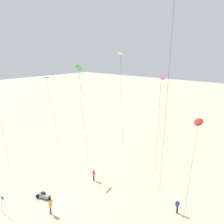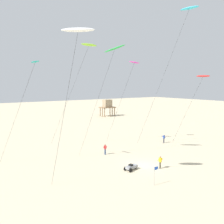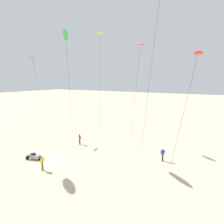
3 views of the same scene
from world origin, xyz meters
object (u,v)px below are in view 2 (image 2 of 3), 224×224
(kite_white, at_px, (78,30))
(kite_green, at_px, (114,50))
(kite_teal, at_px, (34,66))
(kite_cyan, at_px, (189,9))
(kite_magenta, at_px, (134,64))
(kite_flyer_middle, at_px, (160,162))
(beach_buggy, at_px, (131,167))
(kite_red, at_px, (203,77))
(kite_lime, at_px, (88,46))
(stilt_house, at_px, (107,105))
(kite_flyer_nearest, at_px, (105,149))
(marker_flag, at_px, (155,172))
(kite_flyer_furthest, at_px, (164,138))

(kite_white, bearing_deg, kite_green, 36.72)
(kite_teal, distance_m, kite_cyan, 27.30)
(kite_magenta, distance_m, kite_flyer_middle, 20.00)
(beach_buggy, bearing_deg, kite_white, -169.86)
(kite_red, bearing_deg, kite_flyer_middle, -162.53)
(kite_red, height_order, beach_buggy, kite_red)
(kite_red, bearing_deg, kite_lime, 148.99)
(kite_green, bearing_deg, kite_white, -143.28)
(kite_white, bearing_deg, kite_cyan, 12.96)
(kite_green, bearing_deg, stilt_house, 57.82)
(kite_lime, distance_m, kite_teal, 12.73)
(kite_teal, relative_size, kite_flyer_nearest, 8.49)
(kite_cyan, bearing_deg, marker_flag, -150.53)
(kite_red, bearing_deg, kite_teal, 169.20)
(kite_flyer_nearest, distance_m, marker_flag, 13.23)
(kite_white, relative_size, beach_buggy, 7.92)
(kite_white, relative_size, kite_teal, 1.18)
(kite_cyan, height_order, kite_flyer_furthest, kite_cyan)
(kite_green, xyz_separation_m, kite_flyer_nearest, (-0.05, 2.46, -15.16))
(kite_flyer_nearest, bearing_deg, kite_white, -134.49)
(kite_lime, relative_size, stilt_house, 3.13)
(kite_red, distance_m, stilt_house, 45.40)
(kite_red, xyz_separation_m, kite_teal, (-28.26, 5.39, 0.95))
(kite_red, height_order, kite_magenta, kite_magenta)
(kite_red, bearing_deg, kite_magenta, 137.68)
(kite_green, height_order, kite_lime, kite_lime)
(kite_teal, relative_size, kite_cyan, 0.59)
(kite_lime, relative_size, kite_teal, 1.28)
(kite_flyer_nearest, bearing_deg, kite_flyer_furthest, 0.52)
(kite_white, relative_size, kite_flyer_nearest, 10.04)
(kite_red, height_order, kite_flyer_middle, kite_red)
(kite_white, relative_size, stilt_house, 2.89)
(kite_white, xyz_separation_m, kite_cyan, (23.44, 5.39, 7.16))
(kite_white, xyz_separation_m, kite_flyer_furthest, (22.53, 9.48, -15.51))
(kite_red, xyz_separation_m, kite_flyer_nearest, (-17.57, 4.83, -11.56))
(kite_green, height_order, kite_white, kite_green)
(kite_flyer_nearest, relative_size, kite_flyer_middle, 1.00)
(kite_cyan, height_order, kite_flyer_nearest, kite_cyan)
(kite_flyer_middle, height_order, beach_buggy, kite_flyer_middle)
(kite_green, relative_size, kite_flyer_furthest, 10.05)
(kite_flyer_nearest, xyz_separation_m, marker_flag, (-1.88, -13.08, 0.60))
(kite_green, xyz_separation_m, kite_teal, (-10.73, 3.02, -2.65))
(kite_white, distance_m, stilt_house, 61.10)
(kite_lime, height_order, marker_flag, kite_lime)
(kite_red, height_order, stilt_house, kite_red)
(kite_magenta, relative_size, kite_flyer_nearest, 9.21)
(kite_white, distance_m, kite_flyer_furthest, 28.95)
(kite_cyan, xyz_separation_m, kite_flyer_middle, (-11.77, -5.62, -22.67))
(kite_white, xyz_separation_m, beach_buggy, (8.15, 1.46, -15.98))
(kite_green, relative_size, kite_white, 1.00)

